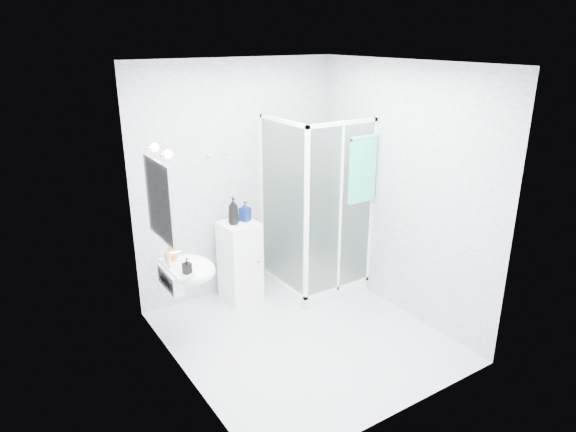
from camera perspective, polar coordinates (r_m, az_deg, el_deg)
room at (r=4.64m, az=1.84°, el=0.41°), size 2.40×2.60×2.60m
shower_enclosure at (r=5.90m, az=2.85°, el=-4.19°), size 0.90×0.95×2.00m
wall_basin at (r=4.77m, az=-11.21°, el=-5.95°), size 0.46×0.56×0.35m
mirror at (r=4.46m, az=-14.17°, el=1.69°), size 0.02×0.60×0.70m
vanity_lights at (r=4.36m, az=-14.01°, el=7.06°), size 0.10×0.40×0.08m
wall_hooks at (r=5.48m, az=-7.86°, el=6.73°), size 0.23×0.06×0.03m
storage_cabinet at (r=5.69m, az=-5.33°, el=-5.08°), size 0.40×0.42×0.91m
hand_towel at (r=5.45m, az=8.28°, el=5.33°), size 0.34×0.05×0.72m
shampoo_bottle_a at (r=5.44m, az=-6.10°, el=0.58°), size 0.12×0.12×0.30m
shampoo_bottle_b at (r=5.54m, az=-4.81°, el=0.54°), size 0.13×0.13×0.22m
soap_dispenser_orange at (r=4.79m, az=-12.90°, el=-4.06°), size 0.16×0.16×0.16m
soap_dispenser_black at (r=4.53m, az=-11.17°, el=-5.44°), size 0.08×0.08×0.14m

